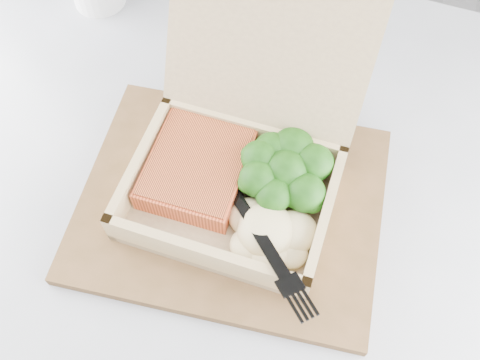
% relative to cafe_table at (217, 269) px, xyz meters
% --- Properties ---
extents(cafe_table, '(0.86, 0.86, 0.75)m').
position_rel_cafe_table_xyz_m(cafe_table, '(0.00, 0.00, 0.00)').
color(cafe_table, black).
rests_on(cafe_table, floor).
extents(serving_tray, '(0.36, 0.30, 0.01)m').
position_rel_cafe_table_xyz_m(serving_tray, '(0.02, 0.01, 0.20)').
color(serving_tray, brown).
rests_on(serving_tray, cafe_table).
extents(takeout_container, '(0.22, 0.25, 0.19)m').
position_rel_cafe_table_xyz_m(takeout_container, '(0.02, 0.05, 0.25)').
color(takeout_container, tan).
rests_on(takeout_container, serving_tray).
extents(salmon_fillet, '(0.11, 0.14, 0.03)m').
position_rel_cafe_table_xyz_m(salmon_fillet, '(-0.02, 0.03, 0.23)').
color(salmon_fillet, '#DD5B2B').
rests_on(salmon_fillet, takeout_container).
extents(broccoli_pile, '(0.11, 0.11, 0.04)m').
position_rel_cafe_table_xyz_m(broccoli_pile, '(0.07, 0.04, 0.24)').
color(broccoli_pile, '#246516').
rests_on(broccoli_pile, takeout_container).
extents(mashed_potatoes, '(0.10, 0.09, 0.03)m').
position_rel_cafe_table_xyz_m(mashed_potatoes, '(0.07, -0.02, 0.23)').
color(mashed_potatoes, beige).
rests_on(mashed_potatoes, takeout_container).
extents(plastic_fork, '(0.13, 0.13, 0.03)m').
position_rel_cafe_table_xyz_m(plastic_fork, '(0.05, -0.02, 0.25)').
color(plastic_fork, black).
rests_on(plastic_fork, mashed_potatoes).
extents(receipt, '(0.14, 0.17, 0.00)m').
position_rel_cafe_table_xyz_m(receipt, '(0.03, 0.20, 0.19)').
color(receipt, white).
rests_on(receipt, cafe_table).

